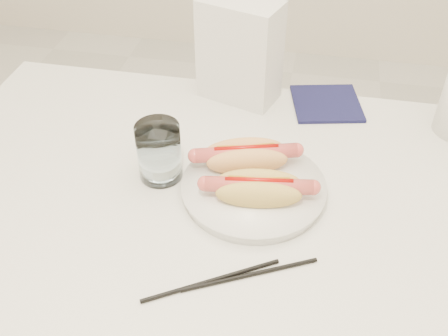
% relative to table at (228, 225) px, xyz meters
% --- Properties ---
extents(table, '(1.20, 0.80, 0.75)m').
position_rel_table_xyz_m(table, '(0.00, 0.00, 0.00)').
color(table, silver).
rests_on(table, ground).
extents(plate, '(0.27, 0.27, 0.02)m').
position_rel_table_xyz_m(plate, '(0.04, 0.03, 0.07)').
color(plate, white).
rests_on(plate, table).
extents(hotdog_left, '(0.19, 0.11, 0.05)m').
position_rel_table_xyz_m(hotdog_left, '(0.02, 0.08, 0.10)').
color(hotdog_left, '#EDA75E').
rests_on(hotdog_left, plate).
extents(hotdog_right, '(0.19, 0.09, 0.05)m').
position_rel_table_xyz_m(hotdog_right, '(0.05, -0.00, 0.10)').
color(hotdog_right, '#D5B053').
rests_on(hotdog_right, plate).
extents(water_glass, '(0.08, 0.08, 0.11)m').
position_rel_table_xyz_m(water_glass, '(-0.14, 0.05, 0.12)').
color(water_glass, white).
rests_on(water_glass, table).
extents(chopstick_near, '(0.19, 0.12, 0.01)m').
position_rel_table_xyz_m(chopstick_near, '(0.01, -0.18, 0.06)').
color(chopstick_near, black).
rests_on(chopstick_near, table).
extents(chopstick_far, '(0.20, 0.11, 0.01)m').
position_rel_table_xyz_m(chopstick_far, '(0.06, -0.15, 0.06)').
color(chopstick_far, black).
rests_on(chopstick_far, table).
extents(napkin_box, '(0.19, 0.14, 0.22)m').
position_rel_table_xyz_m(napkin_box, '(-0.04, 0.35, 0.17)').
color(napkin_box, silver).
rests_on(napkin_box, table).
extents(navy_napkin, '(0.17, 0.17, 0.01)m').
position_rel_table_xyz_m(navy_napkin, '(0.16, 0.35, 0.06)').
color(navy_napkin, '#121238').
rests_on(navy_napkin, table).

